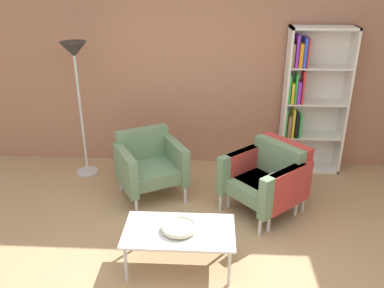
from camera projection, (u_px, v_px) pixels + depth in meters
The scene contains 9 objects.
ground_plane at pixel (193, 279), 3.66m from camera, with size 8.32×8.32×0.00m, color tan.
brick_back_panel at pixel (203, 58), 5.31m from camera, with size 6.40×0.12×2.90m, color #A87056.
bookshelf_tall at pixel (308, 103), 5.25m from camera, with size 0.80×0.30×1.90m.
coffee_table_low at pixel (179, 233), 3.67m from camera, with size 1.00×0.56×0.40m.
decorative_bowl at pixel (179, 227), 3.64m from camera, with size 0.32×0.32×0.05m.
armchair_by_bookshelf at pixel (264, 179), 4.49m from camera, with size 0.95×0.95×0.78m.
armchair_spare_guest at pixel (149, 164), 4.83m from camera, with size 0.93×0.91×0.78m.
armchair_near_window at pixel (271, 176), 4.56m from camera, with size 0.95×0.95×0.78m.
floor_lamp_torchiere at pixel (75, 66), 4.92m from camera, with size 0.32×0.32×1.74m.
Camera 1 is at (0.14, -2.84, 2.60)m, focal length 38.21 mm.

